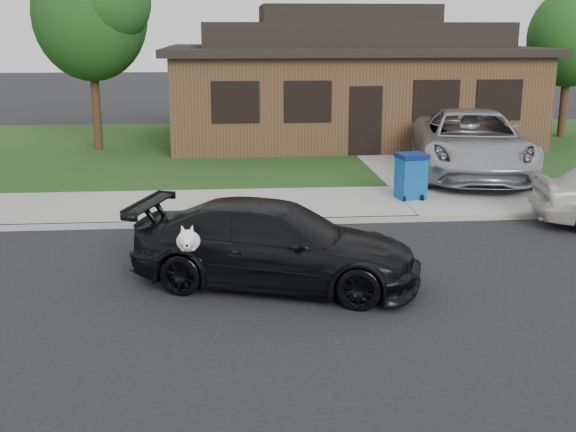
{
  "coord_description": "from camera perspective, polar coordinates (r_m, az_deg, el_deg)",
  "views": [
    {
      "loc": [
        -0.29,
        -11.03,
        3.96
      ],
      "look_at": [
        0.65,
        -0.04,
        1.1
      ],
      "focal_mm": 45.0,
      "sensor_mm": 36.0,
      "label": 1
    }
  ],
  "objects": [
    {
      "name": "tree_1",
      "position": [
        28.31,
        21.74,
        13.04
      ],
      "size": [
        3.15,
        3.0,
        5.25
      ],
      "color": "#332114",
      "rests_on": "ground"
    },
    {
      "name": "tree_0",
      "position": [
        24.25,
        -15.03,
        15.29
      ],
      "size": [
        3.78,
        3.6,
        6.34
      ],
      "color": "#332114",
      "rests_on": "ground"
    },
    {
      "name": "recycling_bin",
      "position": [
        17.03,
        9.69,
        3.15
      ],
      "size": [
        0.75,
        0.75,
        1.07
      ],
      "rotation": [
        0.0,
        0.0,
        0.19
      ],
      "color": "#0D4591",
      "rests_on": "sidewalk"
    },
    {
      "name": "sedan",
      "position": [
        11.4,
        -0.99,
        -2.28
      ],
      "size": [
        4.91,
        3.16,
        1.32
      ],
      "rotation": [
        0.0,
        0.0,
        1.26
      ],
      "color": "black",
      "rests_on": "ground"
    },
    {
      "name": "house",
      "position": [
        26.44,
        4.53,
        10.53
      ],
      "size": [
        12.6,
        8.6,
        4.65
      ],
      "color": "#422B1C",
      "rests_on": "ground"
    },
    {
      "name": "minivan",
      "position": [
        20.11,
        14.28,
        5.62
      ],
      "size": [
        3.99,
        6.62,
        1.72
      ],
      "primitive_type": "imported",
      "rotation": [
        0.0,
        0.0,
        -0.19
      ],
      "color": "#A6A8AD",
      "rests_on": "driveway"
    },
    {
      "name": "sidewalk",
      "position": [
        16.5,
        -3.74,
        0.83
      ],
      "size": [
        60.0,
        3.0,
        0.12
      ],
      "primitive_type": "cube",
      "color": "gray",
      "rests_on": "ground"
    },
    {
      "name": "ground",
      "position": [
        11.73,
        -3.19,
        -5.23
      ],
      "size": [
        120.0,
        120.0,
        0.0
      ],
      "primitive_type": "plane",
      "color": "black",
      "rests_on": "ground"
    },
    {
      "name": "curb",
      "position": [
        15.05,
        -3.61,
        -0.51
      ],
      "size": [
        60.0,
        0.12,
        0.12
      ],
      "primitive_type": "cube",
      "color": "gray",
      "rests_on": "ground"
    },
    {
      "name": "driveway",
      "position": [
        22.3,
        11.61,
        4.19
      ],
      "size": [
        4.5,
        13.0,
        0.14
      ],
      "primitive_type": "cube",
      "color": "gray",
      "rests_on": "ground"
    },
    {
      "name": "lawn",
      "position": [
        24.35,
        -4.16,
        5.29
      ],
      "size": [
        60.0,
        13.0,
        0.13
      ],
      "primitive_type": "cube",
      "color": "#193814",
      "rests_on": "ground"
    }
  ]
}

